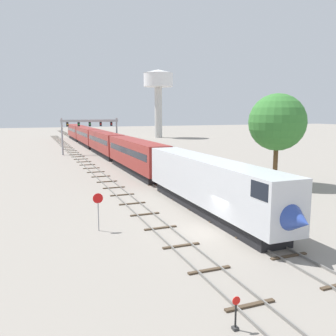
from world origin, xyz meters
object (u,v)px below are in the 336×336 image
(water_tower, at_px, (158,84))
(trackside_tree_left, at_px, (277,122))
(switch_stand, at_px, (236,318))
(stop_sign, at_px, (98,207))
(signal_gantry, at_px, (90,127))
(passenger_train, at_px, (104,143))

(water_tower, bearing_deg, trackside_tree_left, -100.16)
(water_tower, distance_m, switch_stand, 115.40)
(switch_stand, relative_size, stop_sign, 0.51)
(signal_gantry, bearing_deg, switch_stand, -94.22)
(signal_gantry, distance_m, water_tower, 54.03)
(water_tower, relative_size, stop_sign, 8.10)
(stop_sign, distance_m, trackside_tree_left, 25.84)
(passenger_train, bearing_deg, signal_gantry, 123.67)
(water_tower, xyz_separation_m, trackside_tree_left, (-15.10, -84.25, -10.89))
(stop_sign, bearing_deg, switch_stand, -78.70)
(switch_stand, xyz_separation_m, stop_sign, (-2.90, 14.51, 1.35))
(signal_gantry, distance_m, stop_sign, 51.94)
(stop_sign, bearing_deg, water_tower, 67.73)
(passenger_train, distance_m, water_tower, 56.32)
(passenger_train, xyz_separation_m, stop_sign, (-10.00, -47.85, -0.74))
(passenger_train, bearing_deg, trackside_tree_left, -70.83)
(signal_gantry, distance_m, switch_stand, 66.11)
(passenger_train, relative_size, water_tower, 4.91)
(water_tower, bearing_deg, stop_sign, -112.27)
(trackside_tree_left, bearing_deg, switch_stand, -130.31)
(passenger_train, xyz_separation_m, water_tower, (28.41, 45.96, 15.89))
(signal_gantry, xyz_separation_m, water_tower, (30.66, 42.58, 12.87))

